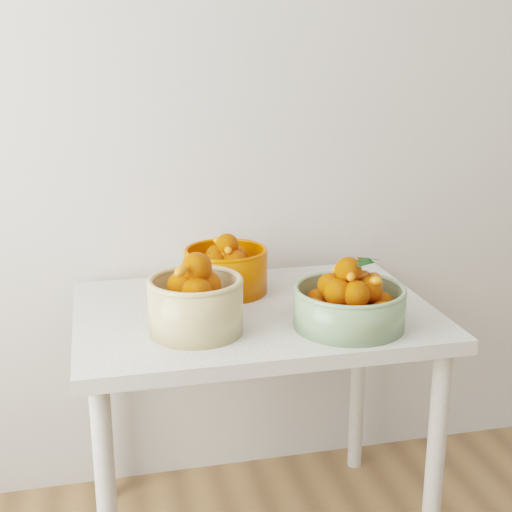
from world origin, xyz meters
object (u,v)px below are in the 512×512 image
at_px(bowl_orange, 226,269).
at_px(bowl_cream, 195,302).
at_px(bowl_green, 349,303).
at_px(table, 254,340).

bearing_deg(bowl_orange, bowl_cream, -115.21).
bearing_deg(bowl_green, bowl_orange, 127.15).
xyz_separation_m(bowl_cream, bowl_orange, (0.14, 0.29, -0.01)).
distance_m(bowl_cream, bowl_orange, 0.32).
xyz_separation_m(table, bowl_cream, (-0.19, -0.13, 0.18)).
relative_size(table, bowl_green, 2.60).
bearing_deg(bowl_cream, table, 34.88).
relative_size(table, bowl_orange, 3.10).
bearing_deg(bowl_orange, bowl_green, -52.85).
relative_size(table, bowl_cream, 3.20).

